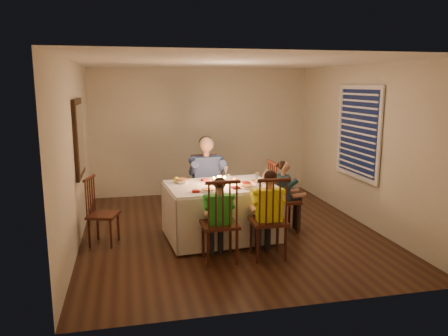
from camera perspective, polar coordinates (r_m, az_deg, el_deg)
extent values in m
plane|color=black|center=(7.00, 0.66, -8.14)|extent=(5.00, 5.00, 0.00)
cube|color=beige|center=(6.55, -18.86, 1.68)|extent=(0.02, 5.00, 2.60)
cube|color=beige|center=(7.52, 17.63, 2.89)|extent=(0.02, 5.00, 2.60)
cube|color=beige|center=(9.12, -2.93, 4.72)|extent=(4.50, 0.02, 2.60)
plane|color=white|center=(6.62, 0.71, 13.65)|extent=(5.00, 5.00, 0.00)
cube|color=white|center=(6.44, -0.44, -2.36)|extent=(1.63, 1.23, 0.04)
cube|color=white|center=(7.06, -1.78, -4.46)|extent=(1.58, 0.16, 0.77)
cube|color=white|center=(6.03, 1.15, -7.17)|extent=(1.58, 0.16, 0.77)
cube|color=white|center=(6.80, 5.88, -5.11)|extent=(0.12, 1.14, 0.77)
cube|color=white|center=(6.37, -7.20, -6.28)|extent=(0.12, 1.14, 0.77)
cylinder|color=white|center=(6.73, -1.02, -1.53)|extent=(0.28, 0.28, 0.02)
cylinder|color=white|center=(6.05, -2.04, -2.95)|extent=(0.28, 0.28, 0.02)
cylinder|color=white|center=(6.26, 3.03, -2.49)|extent=(0.28, 0.28, 0.02)
cylinder|color=white|center=(6.58, 4.34, -1.85)|extent=(0.28, 0.28, 0.02)
cylinder|color=white|center=(6.40, -1.32, -1.82)|extent=(0.06, 0.06, 0.10)
cylinder|color=white|center=(6.44, 0.08, -1.72)|extent=(0.06, 0.06, 0.10)
sphere|color=yellow|center=(6.60, -6.26, -1.53)|extent=(0.09, 0.09, 0.09)
sphere|color=orange|center=(6.55, 1.47, -1.60)|extent=(0.08, 0.08, 0.08)
imported|color=white|center=(6.56, -5.52, -1.77)|extent=(0.26, 0.26, 0.05)
cube|color=black|center=(6.82, -18.45, 3.75)|extent=(0.05, 0.95, 1.15)
cube|color=white|center=(6.81, -18.22, 3.76)|extent=(0.01, 0.78, 0.98)
cube|color=black|center=(7.57, 17.21, 4.49)|extent=(0.01, 1.20, 1.40)
cube|color=white|center=(7.57, 17.11, 4.49)|extent=(0.03, 1.34, 1.54)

